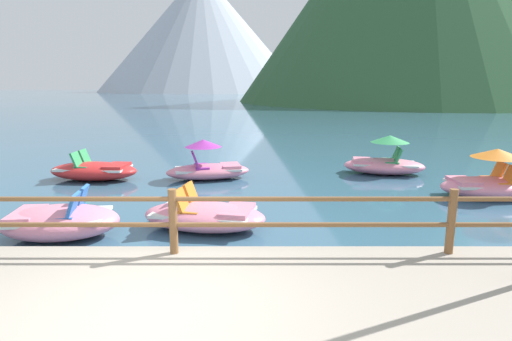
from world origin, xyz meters
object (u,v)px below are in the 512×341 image
Objects in this scene: pedal_boat_2 at (95,170)px; pedal_boat_3 at (385,162)px; pedal_boat_5 at (205,215)px; pedal_boat_1 at (208,167)px; pedal_boat_4 at (60,221)px; pedal_boat_0 at (490,181)px.

pedal_boat_3 is (8.73, 0.81, 0.11)m from pedal_boat_2.
pedal_boat_2 is 1.00× the size of pedal_boat_5.
pedal_boat_4 is at bearing -114.13° from pedal_boat_1.
pedal_boat_0 is 0.92× the size of pedal_boat_1.
pedal_boat_2 is 1.01× the size of pedal_boat_3.
pedal_boat_4 is 2.66m from pedal_boat_5.
pedal_boat_0 reaches higher than pedal_boat_1.
pedal_boat_1 is at bearing 95.56° from pedal_boat_5.
pedal_boat_5 is at bearing -160.88° from pedal_boat_0.
pedal_boat_2 is at bearing -178.18° from pedal_boat_1.
pedal_boat_1 is 4.41m from pedal_boat_5.
pedal_boat_3 is (5.42, 0.70, 0.02)m from pedal_boat_1.
pedal_boat_5 is (2.61, 0.49, -0.05)m from pedal_boat_4.
pedal_boat_5 is at bearing 10.58° from pedal_boat_4.
pedal_boat_3 is at bearing 36.27° from pedal_boat_4.
pedal_boat_1 is 3.32m from pedal_boat_2.
pedal_boat_1 is 0.99× the size of pedal_boat_2.
pedal_boat_4 is (1.13, -4.77, 0.04)m from pedal_boat_2.
pedal_boat_0 reaches higher than pedal_boat_5.
pedal_boat_0 is 0.91× the size of pedal_boat_2.
pedal_boat_2 is at bearing 131.14° from pedal_boat_5.
pedal_boat_0 is at bearing -56.47° from pedal_boat_3.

